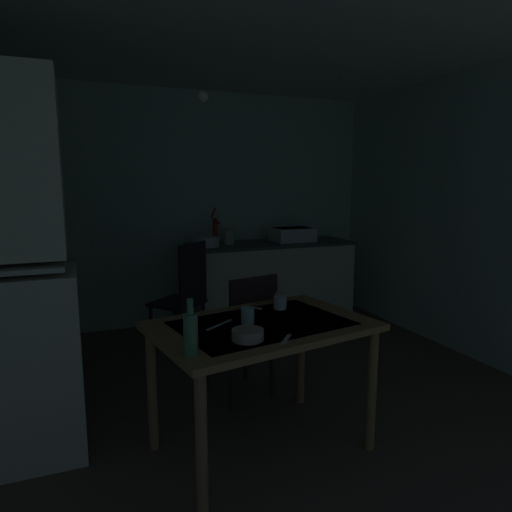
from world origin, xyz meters
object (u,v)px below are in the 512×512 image
object	(u,v)px
mixing_bowl_counter	(206,242)
chair_by_counter	(184,295)
glass_bottle	(191,333)
hand_pump	(215,229)
mug_dark	(280,302)
sink_basin	(292,234)
dining_table	(262,340)
chair_far_side	(245,334)
serving_bowl_wide	(248,335)

from	to	relation	value
mixing_bowl_counter	chair_by_counter	distance (m)	0.72
chair_by_counter	glass_bottle	world-z (taller)	glass_bottle
hand_pump	mug_dark	xyz separation A→B (m)	(-0.20, -2.06, -0.25)
sink_basin	dining_table	distance (m)	2.60
sink_basin	chair_by_counter	xyz separation A→B (m)	(-1.35, -0.53, -0.44)
chair_by_counter	mug_dark	distance (m)	1.54
chair_far_side	chair_by_counter	world-z (taller)	chair_by_counter
dining_table	chair_by_counter	bearing A→B (deg)	92.08
sink_basin	serving_bowl_wide	bearing A→B (deg)	-120.62
dining_table	serving_bowl_wide	xyz separation A→B (m)	(-0.17, -0.23, 0.12)
hand_pump	dining_table	bearing A→B (deg)	-100.28
dining_table	chair_far_side	bearing A→B (deg)	78.64
mixing_bowl_counter	chair_far_side	distance (m)	1.64
hand_pump	glass_bottle	bearing A→B (deg)	-108.95
sink_basin	mug_dark	xyz separation A→B (m)	(-1.08, -2.01, -0.16)
mixing_bowl_counter	mug_dark	distance (m)	1.97
serving_bowl_wide	glass_bottle	bearing A→B (deg)	-163.95
sink_basin	hand_pump	size ratio (longest dim) A/B	1.13
sink_basin	chair_far_side	xyz separation A→B (m)	(-1.16, -1.61, -0.48)
sink_basin	glass_bottle	size ratio (longest dim) A/B	1.68
chair_far_side	mug_dark	xyz separation A→B (m)	(0.09, -0.40, 0.32)
glass_bottle	dining_table	bearing A→B (deg)	33.32
dining_table	glass_bottle	bearing A→B (deg)	-146.68
sink_basin	mixing_bowl_counter	distance (m)	1.00
hand_pump	mixing_bowl_counter	bearing A→B (deg)	-143.39
hand_pump	serving_bowl_wide	xyz separation A→B (m)	(-0.58, -2.51, -0.27)
dining_table	chair_far_side	size ratio (longest dim) A/B	1.44
mixing_bowl_counter	mug_dark	size ratio (longest dim) A/B	3.34
mixing_bowl_counter	dining_table	xyz separation A→B (m)	(-0.29, -2.19, -0.27)
chair_far_side	serving_bowl_wide	world-z (taller)	chair_far_side
hand_pump	mug_dark	size ratio (longest dim) A/B	4.80
chair_far_side	chair_by_counter	xyz separation A→B (m)	(-0.19, 1.09, 0.04)
sink_basin	hand_pump	bearing A→B (deg)	177.04
chair_far_side	dining_table	bearing A→B (deg)	-101.36
mug_dark	serving_bowl_wide	bearing A→B (deg)	-130.50
dining_table	hand_pump	bearing A→B (deg)	79.72
chair_far_side	serving_bowl_wide	size ratio (longest dim) A/B	5.64
sink_basin	serving_bowl_wide	xyz separation A→B (m)	(-1.46, -2.46, -0.17)
mixing_bowl_counter	mug_dark	xyz separation A→B (m)	(-0.07, -1.96, -0.13)
sink_basin	mixing_bowl_counter	bearing A→B (deg)	-177.14
mixing_bowl_counter	chair_by_counter	bearing A→B (deg)	-126.16
hand_pump	sink_basin	bearing A→B (deg)	-2.96
hand_pump	chair_by_counter	size ratio (longest dim) A/B	0.39
mixing_bowl_counter	serving_bowl_wide	xyz separation A→B (m)	(-0.46, -2.41, -0.15)
dining_table	glass_bottle	size ratio (longest dim) A/B	4.99
mixing_bowl_counter	serving_bowl_wide	world-z (taller)	mixing_bowl_counter
mixing_bowl_counter	chair_by_counter	xyz separation A→B (m)	(-0.35, -0.48, -0.41)
sink_basin	mug_dark	world-z (taller)	sink_basin
serving_bowl_wide	glass_bottle	world-z (taller)	glass_bottle
mixing_bowl_counter	chair_far_side	xyz separation A→B (m)	(-0.16, -1.56, -0.45)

